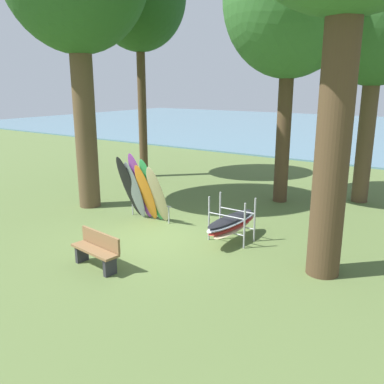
% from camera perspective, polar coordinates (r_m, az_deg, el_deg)
% --- Properties ---
extents(ground_plane, '(80.00, 80.00, 0.00)m').
position_cam_1_polar(ground_plane, '(11.82, -5.06, -6.33)').
color(ground_plane, '#566B38').
extents(lake_water, '(80.00, 36.00, 0.10)m').
position_cam_1_polar(lake_water, '(41.28, 24.68, 7.58)').
color(lake_water, slate).
rests_on(lake_water, ground).
extents(tree_far_right_back, '(4.04, 4.04, 8.79)m').
position_cam_1_polar(tree_far_right_back, '(16.18, 24.35, 21.14)').
color(tree_far_right_back, brown).
rests_on(tree_far_right_back, ground).
extents(leaning_board_pile, '(1.71, 0.98, 2.24)m').
position_cam_1_polar(leaning_board_pile, '(12.95, -6.78, 0.20)').
color(leaning_board_pile, black).
rests_on(leaning_board_pile, ground).
extents(board_storage_rack, '(1.15, 2.13, 1.25)m').
position_cam_1_polar(board_storage_rack, '(11.46, 5.51, -4.24)').
color(board_storage_rack, '#9EA0A5').
rests_on(board_storage_rack, ground).
extents(park_bench, '(1.44, 0.59, 0.85)m').
position_cam_1_polar(park_bench, '(10.08, -13.00, -7.72)').
color(park_bench, '#2D2D33').
rests_on(park_bench, ground).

